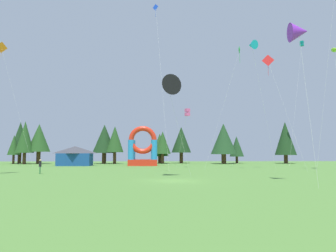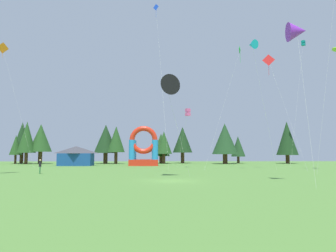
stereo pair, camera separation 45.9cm
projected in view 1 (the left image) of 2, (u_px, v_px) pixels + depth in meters
name	position (u px, v px, depth m)	size (l,w,h in m)	color
ground_plane	(174.00, 181.00, 28.58)	(120.00, 120.00, 0.00)	#548438
kite_orange_diamond	(1.00, 49.00, 52.53)	(6.74, 1.28, 20.24)	orange
kite_green_diamond	(240.00, 52.00, 49.48)	(6.33, 2.54, 18.71)	green
kite_black_delta	(168.00, 87.00, 33.27)	(3.84, 2.71, 10.47)	black
kite_blue_diamond	(156.00, 11.00, 53.11)	(2.17, 10.41, 26.95)	blue
kite_pink_box	(187.00, 112.00, 51.70)	(2.05, 3.40, 9.54)	#EA599E
kite_cyan_delta	(252.00, 45.00, 45.77)	(4.65, 2.86, 18.59)	#19B7CC
kite_teal_box	(302.00, 44.00, 65.21)	(6.57, 7.04, 25.09)	#0C7F7A
kite_lime_parafoil	(334.00, 50.00, 45.01)	(2.88, 6.36, 17.40)	#8CD826
kite_purple_delta	(299.00, 32.00, 26.88)	(1.72, 3.89, 13.48)	purple
kite_red_diamond	(268.00, 62.00, 48.71)	(3.64, 5.83, 16.96)	red
person_left_edge	(40.00, 165.00, 37.74)	(0.36, 0.36, 1.70)	#33723F
inflatable_red_slide	(143.00, 151.00, 60.30)	(5.42, 4.13, 7.40)	red
festival_tent	(75.00, 156.00, 60.13)	(6.12, 3.60, 3.65)	#19478C
tree_row_0	(20.00, 137.00, 73.27)	(4.27, 4.27, 9.47)	#4C331E
tree_row_1	(14.00, 145.00, 69.61)	(2.63, 2.63, 6.27)	#4C331E
tree_row_2	(25.00, 137.00, 68.46)	(3.81, 3.81, 9.12)	#4C331E
tree_row_3	(39.00, 138.00, 70.17)	(4.84, 4.84, 8.74)	#4C331E
tree_row_4	(104.00, 139.00, 71.21)	(5.13, 5.13, 8.67)	#4C331E
tree_row_5	(115.00, 139.00, 70.00)	(3.85, 3.85, 8.23)	#4C331E
tree_row_6	(160.00, 145.00, 73.83)	(4.12, 4.12, 6.78)	#4C331E
tree_row_7	(163.00, 143.00, 71.33)	(3.62, 3.62, 7.17)	#4C331E
tree_row_8	(181.00, 140.00, 74.20)	(4.53, 4.53, 8.40)	#4C331E
tree_row_9	(224.00, 139.00, 70.35)	(5.65, 5.65, 8.83)	#4C331E
tree_row_10	(237.00, 146.00, 73.94)	(3.24, 3.24, 6.20)	#4C331E
tree_row_11	(285.00, 138.00, 72.47)	(4.74, 4.74, 9.43)	#4C331E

